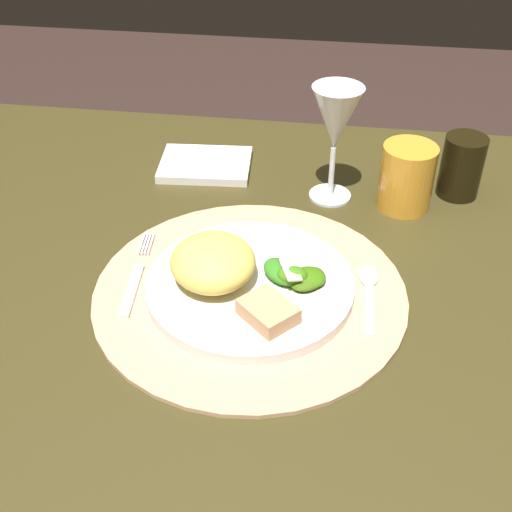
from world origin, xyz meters
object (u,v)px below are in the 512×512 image
(dinner_plate, at_px, (250,286))
(fork, at_px, (136,277))
(napkin, at_px, (205,165))
(amber_tumbler, at_px, (407,177))
(spoon, at_px, (369,287))
(dark_tumbler, at_px, (462,166))
(dining_table, at_px, (250,374))
(wine_glass, at_px, (336,121))

(dinner_plate, bearing_deg, fork, 178.80)
(napkin, xyz_separation_m, amber_tumbler, (0.30, -0.06, 0.04))
(spoon, relative_size, dark_tumbler, 1.38)
(dining_table, distance_m, wine_glass, 0.37)
(dining_table, bearing_deg, spoon, -2.85)
(napkin, bearing_deg, dinner_plate, -68.40)
(wine_glass, height_order, dark_tumbler, wine_glass)
(napkin, distance_m, amber_tumbler, 0.31)
(fork, xyz_separation_m, wine_glass, (0.22, 0.23, 0.11))
(dining_table, bearing_deg, dark_tumbler, 41.13)
(dinner_plate, bearing_deg, wine_glass, 70.41)
(amber_tumbler, height_order, dark_tumbler, amber_tumbler)
(napkin, bearing_deg, fork, -95.44)
(napkin, relative_size, wine_glass, 0.82)
(wine_glass, height_order, amber_tumbler, wine_glass)
(fork, xyz_separation_m, dark_tumbler, (0.41, 0.27, 0.04))
(dinner_plate, distance_m, dark_tumbler, 0.38)
(amber_tumbler, bearing_deg, dining_table, -134.91)
(fork, bearing_deg, dinner_plate, -1.20)
(dinner_plate, relative_size, fork, 1.53)
(dark_tumbler, bearing_deg, fork, -146.97)
(fork, distance_m, amber_tumbler, 0.40)
(dark_tumbler, bearing_deg, amber_tumbler, -150.81)
(napkin, xyz_separation_m, dark_tumbler, (0.38, -0.02, 0.04))
(spoon, bearing_deg, dinner_plate, -170.77)
(dining_table, distance_m, fork, 0.23)
(fork, height_order, dark_tumbler, dark_tumbler)
(dining_table, distance_m, amber_tumbler, 0.35)
(dining_table, bearing_deg, amber_tumbler, 45.09)
(dining_table, xyz_separation_m, amber_tumbler, (0.19, 0.19, 0.22))
(dining_table, xyz_separation_m, fork, (-0.14, -0.03, 0.18))
(wine_glass, bearing_deg, napkin, 164.35)
(wine_glass, bearing_deg, spoon, -74.61)
(napkin, height_order, amber_tumbler, amber_tumbler)
(dining_table, bearing_deg, fork, -168.64)
(dinner_plate, relative_size, dark_tumbler, 2.72)
(dinner_plate, xyz_separation_m, spoon, (0.14, 0.02, -0.00))
(dining_table, distance_m, dark_tumbler, 0.43)
(dinner_plate, relative_size, spoon, 1.97)
(spoon, height_order, amber_tumbler, amber_tumbler)
(spoon, distance_m, napkin, 0.37)
(napkin, height_order, dark_tumbler, dark_tumbler)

